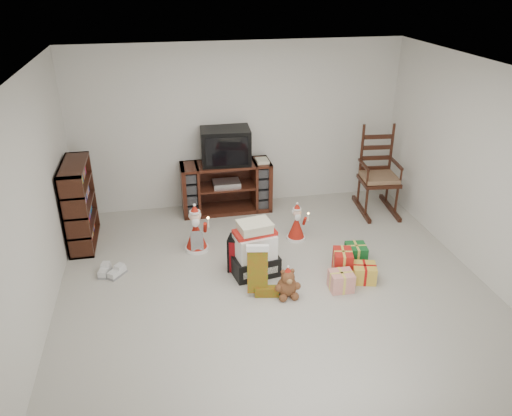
{
  "coord_description": "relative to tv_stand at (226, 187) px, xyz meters",
  "views": [
    {
      "loc": [
        -1.17,
        -4.74,
        3.43
      ],
      "look_at": [
        -0.11,
        0.6,
        0.79
      ],
      "focal_mm": 35.0,
      "sensor_mm": 36.0,
      "label": 1
    }
  ],
  "objects": [
    {
      "name": "room",
      "position": [
        0.25,
        -2.23,
        0.86
      ],
      "size": [
        5.01,
        5.01,
        2.51
      ],
      "color": "beige",
      "rests_on": "ground"
    },
    {
      "name": "tv_stand",
      "position": [
        0.0,
        0.0,
        0.0
      ],
      "size": [
        1.36,
        0.49,
        0.77
      ],
      "rotation": [
        0.0,
        0.0,
        0.0
      ],
      "color": "#431F13",
      "rests_on": "floor"
    },
    {
      "name": "bookshelf",
      "position": [
        -2.06,
        -0.61,
        0.17
      ],
      "size": [
        0.31,
        0.94,
        1.15
      ],
      "color": "#39190F",
      "rests_on": "floor"
    },
    {
      "name": "rocking_chair",
      "position": [
        2.28,
        -0.4,
        0.08
      ],
      "size": [
        0.63,
        0.95,
        1.37
      ],
      "rotation": [
        0.0,
        0.0,
        -0.1
      ],
      "color": "#39190F",
      "rests_on": "floor"
    },
    {
      "name": "gift_pile",
      "position": [
        0.08,
        -1.84,
        -0.09
      ],
      "size": [
        0.61,
        0.49,
        0.69
      ],
      "rotation": [
        0.0,
        0.0,
        0.17
      ],
      "color": "black",
      "rests_on": "floor"
    },
    {
      "name": "red_suitcase",
      "position": [
        -0.04,
        -1.75,
        -0.15
      ],
      "size": [
        0.4,
        0.3,
        0.54
      ],
      "rotation": [
        0.0,
        0.0,
        -0.37
      ],
      "color": "maroon",
      "rests_on": "floor"
    },
    {
      "name": "stocking",
      "position": [
        0.03,
        -2.27,
        -0.07
      ],
      "size": [
        0.32,
        0.18,
        0.64
      ],
      "primitive_type": null,
      "rotation": [
        0.0,
        0.0,
        -0.18
      ],
      "color": "#0D7D15",
      "rests_on": "floor"
    },
    {
      "name": "teddy_bear",
      "position": [
        0.36,
        -2.37,
        -0.23
      ],
      "size": [
        0.24,
        0.21,
        0.35
      ],
      "color": "brown",
      "rests_on": "floor"
    },
    {
      "name": "santa_figurine",
      "position": [
        0.82,
        -1.1,
        -0.18
      ],
      "size": [
        0.27,
        0.25,
        0.55
      ],
      "color": "#A21D11",
      "rests_on": "floor"
    },
    {
      "name": "mrs_claus_figurine",
      "position": [
        -0.57,
        -1.12,
        -0.13
      ],
      "size": [
        0.32,
        0.31,
        0.66
      ],
      "color": "#A21D11",
      "rests_on": "floor"
    },
    {
      "name": "sneaker_pair",
      "position": [
        -1.67,
        -1.54,
        -0.34
      ],
      "size": [
        0.37,
        0.27,
        0.09
      ],
      "rotation": [
        0.0,
        0.0,
        -0.41
      ],
      "color": "silver",
      "rests_on": "floor"
    },
    {
      "name": "gift_cluster",
      "position": [
        1.25,
        -2.16,
        -0.26
      ],
      "size": [
        0.55,
        0.85,
        0.26
      ],
      "color": "#B31B14",
      "rests_on": "floor"
    },
    {
      "name": "crt_television",
      "position": [
        0.01,
        0.03,
        0.65
      ],
      "size": [
        0.75,
        0.56,
        0.53
      ],
      "rotation": [
        0.0,
        0.0,
        -0.06
      ],
      "color": "black",
      "rests_on": "tv_stand"
    }
  ]
}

